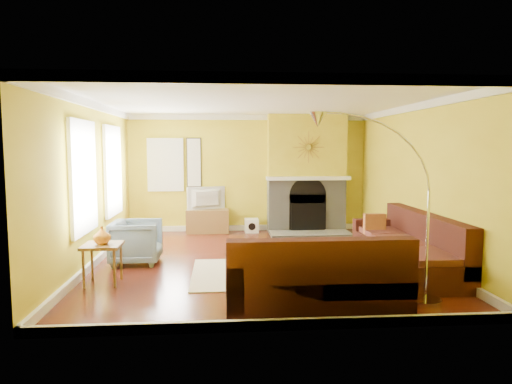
{
  "coord_description": "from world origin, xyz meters",
  "views": [
    {
      "loc": [
        -0.64,
        -7.65,
        1.94
      ],
      "look_at": [
        -0.01,
        0.4,
        1.16
      ],
      "focal_mm": 32.0,
      "sensor_mm": 36.0,
      "label": 1
    }
  ],
  "objects": [
    {
      "name": "rug",
      "position": [
        0.11,
        -0.76,
        0.01
      ],
      "size": [
        2.4,
        1.8,
        0.02
      ],
      "primitive_type": "cube",
      "color": "beige",
      "rests_on": "floor"
    },
    {
      "name": "coffee_table",
      "position": [
        0.25,
        -0.77,
        0.2
      ],
      "size": [
        0.99,
        0.99,
        0.39
      ],
      "primitive_type": null,
      "color": "white",
      "rests_on": "floor"
    },
    {
      "name": "baseboard",
      "position": [
        0.0,
        0.0,
        0.06
      ],
      "size": [
        5.5,
        6.0,
        0.12
      ],
      "primitive_type": null,
      "color": "white",
      "rests_on": "floor"
    },
    {
      "name": "ceiling",
      "position": [
        0.0,
        0.0,
        2.71
      ],
      "size": [
        5.5,
        6.0,
        0.02
      ],
      "primitive_type": "cube",
      "color": "white",
      "rests_on": "ground"
    },
    {
      "name": "subwoofer",
      "position": [
        0.06,
        2.71,
        0.16
      ],
      "size": [
        0.31,
        0.31,
        0.31
      ],
      "primitive_type": "cube",
      "color": "white",
      "rests_on": "floor"
    },
    {
      "name": "armchair",
      "position": [
        -2.06,
        0.02,
        0.37
      ],
      "size": [
        0.81,
        0.78,
        0.73
      ],
      "primitive_type": "imported",
      "rotation": [
        0.0,
        0.0,
        1.57
      ],
      "color": "slate",
      "rests_on": "floor"
    },
    {
      "name": "crown_molding",
      "position": [
        0.0,
        0.0,
        2.64
      ],
      "size": [
        5.5,
        6.0,
        0.12
      ],
      "primitive_type": null,
      "color": "white",
      "rests_on": "ceiling"
    },
    {
      "name": "window_back",
      "position": [
        -1.9,
        2.96,
        1.55
      ],
      "size": [
        0.82,
        0.06,
        1.22
      ],
      "primitive_type": "cube",
      "color": "white",
      "rests_on": "wall_back"
    },
    {
      "name": "side_table",
      "position": [
        -2.32,
        -1.13,
        0.29
      ],
      "size": [
        0.53,
        0.53,
        0.58
      ],
      "primitive_type": null,
      "color": "brown",
      "rests_on": "floor"
    },
    {
      "name": "media_console",
      "position": [
        -0.94,
        2.74,
        0.27
      ],
      "size": [
        0.97,
        0.43,
        0.53
      ],
      "primitive_type": "cube",
      "color": "brown",
      "rests_on": "floor"
    },
    {
      "name": "wall_front",
      "position": [
        0.0,
        -3.01,
        1.35
      ],
      "size": [
        5.5,
        0.02,
        2.7
      ],
      "primitive_type": "cube",
      "color": "gold",
      "rests_on": "ground"
    },
    {
      "name": "wall_art",
      "position": [
        -1.25,
        2.97,
        1.6
      ],
      "size": [
        0.34,
        0.04,
        1.14
      ],
      "primitive_type": "cube",
      "color": "white",
      "rests_on": "wall_back"
    },
    {
      "name": "fireplace",
      "position": [
        1.35,
        2.8,
        1.35
      ],
      "size": [
        1.8,
        0.4,
        2.7
      ],
      "primitive_type": null,
      "color": "gray",
      "rests_on": "floor"
    },
    {
      "name": "tv",
      "position": [
        -0.94,
        2.74,
        0.79
      ],
      "size": [
        0.89,
        0.42,
        0.52
      ],
      "primitive_type": "imported",
      "rotation": [
        0.0,
        0.0,
        3.49
      ],
      "color": "black",
      "rests_on": "media_console"
    },
    {
      "name": "wall_right",
      "position": [
        2.76,
        0.0,
        1.35
      ],
      "size": [
        0.02,
        6.0,
        2.7
      ],
      "primitive_type": "cube",
      "color": "gold",
      "rests_on": "ground"
    },
    {
      "name": "vase",
      "position": [
        -2.32,
        -1.13,
        0.71
      ],
      "size": [
        0.24,
        0.24,
        0.25
      ],
      "primitive_type": "imported",
      "color": "orange",
      "rests_on": "side_table"
    },
    {
      "name": "book",
      "position": [
        0.1,
        -0.67,
        0.4
      ],
      "size": [
        0.27,
        0.32,
        0.03
      ],
      "primitive_type": "imported",
      "rotation": [
        0.0,
        0.0,
        0.26
      ],
      "color": "white",
      "rests_on": "coffee_table"
    },
    {
      "name": "window_left_near",
      "position": [
        -2.72,
        1.3,
        1.5
      ],
      "size": [
        0.06,
        1.22,
        1.72
      ],
      "primitive_type": "cube",
      "color": "white",
      "rests_on": "wall_left"
    },
    {
      "name": "wall_left",
      "position": [
        -2.76,
        0.0,
        1.35
      ],
      "size": [
        0.02,
        6.0,
        2.7
      ],
      "primitive_type": "cube",
      "color": "gold",
      "rests_on": "ground"
    },
    {
      "name": "sectional_sofa",
      "position": [
        1.08,
        -0.99,
        0.45
      ],
      "size": [
        3.33,
        3.41,
        0.9
      ],
      "primitive_type": null,
      "color": "#401914",
      "rests_on": "floor"
    },
    {
      "name": "sunburst",
      "position": [
        1.35,
        2.57,
        1.95
      ],
      "size": [
        0.7,
        0.04,
        0.7
      ],
      "primitive_type": null,
      "color": "olive",
      "rests_on": "fireplace"
    },
    {
      "name": "wall_back",
      "position": [
        0.0,
        3.01,
        1.35
      ],
      "size": [
        5.5,
        0.02,
        2.7
      ],
      "primitive_type": "cube",
      "color": "gold",
      "rests_on": "ground"
    },
    {
      "name": "mantel",
      "position": [
        1.35,
        2.56,
        1.25
      ],
      "size": [
        1.92,
        0.22,
        0.08
      ],
      "primitive_type": "cube",
      "color": "white",
      "rests_on": "fireplace"
    },
    {
      "name": "hearth",
      "position": [
        1.35,
        2.25,
        0.03
      ],
      "size": [
        1.8,
        0.7,
        0.06
      ],
      "primitive_type": "cube",
      "color": "gray",
      "rests_on": "floor"
    },
    {
      "name": "window_left_far",
      "position": [
        -2.72,
        -0.6,
        1.5
      ],
      "size": [
        0.06,
        1.22,
        1.72
      ],
      "primitive_type": "cube",
      "color": "white",
      "rests_on": "wall_left"
    },
    {
      "name": "floor",
      "position": [
        0.0,
        0.0,
        -0.01
      ],
      "size": [
        5.5,
        6.0,
        0.02
      ],
      "primitive_type": "cube",
      "color": "#602114",
      "rests_on": "ground"
    },
    {
      "name": "arc_lamp",
      "position": [
        1.26,
        -2.29,
        1.18
      ],
      "size": [
        1.48,
        0.36,
        2.35
      ],
      "primitive_type": null,
      "color": "silver",
      "rests_on": "floor"
    }
  ]
}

